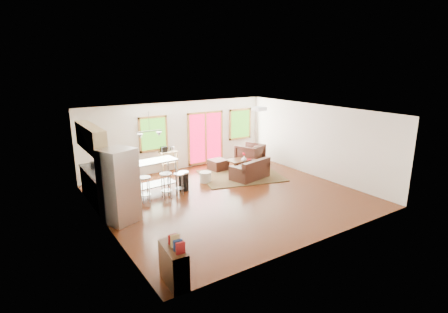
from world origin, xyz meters
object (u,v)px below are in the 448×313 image
coffee_table (241,161)px  island (151,171)px  rug (241,176)px  ottoman (218,165)px  refrigerator (119,186)px  armchair (250,154)px  loveseat (251,171)px  kitchen_cart (168,154)px

coffee_table → island: size_ratio=0.62×
rug → ottoman: 1.15m
rug → refrigerator: 5.09m
armchair → loveseat: bearing=30.8°
kitchen_cart → armchair: bearing=-17.6°
loveseat → island: bearing=158.0°
coffee_table → refrigerator: refrigerator is taller
rug → armchair: size_ratio=2.94×
ottoman → kitchen_cart: size_ratio=0.62×
rug → island: bearing=177.7°
refrigerator → island: refrigerator is taller
loveseat → armchair: 1.74m
island → armchair: bearing=10.1°
rug → armchair: bearing=39.9°
ottoman → island: 3.28m
refrigerator → armchair: bearing=-1.3°
loveseat → refrigerator: (-4.91, -0.90, 0.68)m
coffee_table → ottoman: (-0.75, 0.46, -0.16)m
ottoman → kitchen_cart: (-1.71, 0.83, 0.48)m
coffee_table → armchair: bearing=24.5°
ottoman → kitchen_cart: 1.96m
loveseat → armchair: (1.03, 1.39, 0.19)m
coffee_table → armchair: (0.66, 0.30, 0.12)m
rug → ottoman: size_ratio=4.57×
armchair → refrigerator: size_ratio=0.50×
island → refrigerator: bearing=-134.1°
coffee_table → ottoman: coffee_table is taller
rug → coffee_table: size_ratio=2.68×
rug → island: size_ratio=1.66×
rug → kitchen_cart: size_ratio=2.82×
refrigerator → kitchen_cart: 4.33m
rug → armchair: (1.12, 0.94, 0.47)m
rug → ottoman: (-0.29, 1.10, 0.19)m
loveseat → refrigerator: refrigerator is taller
rug → coffee_table: bearing=54.2°
loveseat → kitchen_cart: (-2.09, 2.38, 0.40)m
armchair → ottoman: armchair is taller
ottoman → refrigerator: bearing=-151.6°
rug → coffee_table: coffee_table is taller
rug → refrigerator: size_ratio=1.46×
kitchen_cart → loveseat: bearing=-48.8°
loveseat → island: 3.55m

